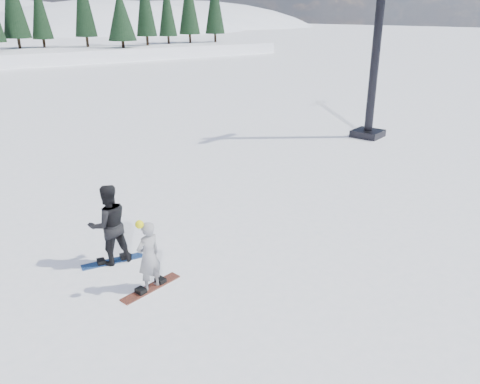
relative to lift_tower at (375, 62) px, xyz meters
name	(u,v)px	position (x,y,z in m)	size (l,w,h in m)	color
ground	(164,253)	(-13.89, -4.69, -3.62)	(420.00, 420.00, 0.00)	white
lift_tower	(375,62)	(0.00, 0.00, 0.00)	(2.44, 1.62, 8.90)	black
snowboarder_woman	(148,256)	(-14.92, -6.01, -2.80)	(0.66, 0.51, 1.76)	#949398
snowboarder_man	(109,225)	(-15.13, -4.35, -2.61)	(0.98, 0.76, 2.02)	black
snowboard_woman	(151,288)	(-14.92, -6.01, -3.61)	(1.50, 0.28, 0.03)	brown
snowboard_man	(113,261)	(-15.13, -4.35, -3.61)	(1.50, 0.28, 0.03)	#1B4795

